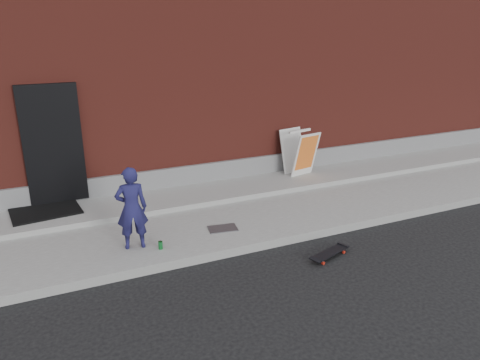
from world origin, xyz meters
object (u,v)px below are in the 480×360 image
pizza_sign (300,152)px  soda_can (161,245)px  child (132,208)px  skateboard (330,253)px

pizza_sign → soda_can: size_ratio=7.88×
child → pizza_sign: (4.18, 1.88, -0.06)m
child → soda_can: (0.36, -0.24, -0.61)m
pizza_sign → skateboard: bearing=-112.8°
child → pizza_sign: bearing=-148.5°
pizza_sign → soda_can: bearing=-151.0°
pizza_sign → soda_can: (-3.82, -2.12, -0.55)m
child → skateboard: bearing=162.0°
skateboard → pizza_sign: size_ratio=0.78×
skateboard → pizza_sign: bearing=67.2°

